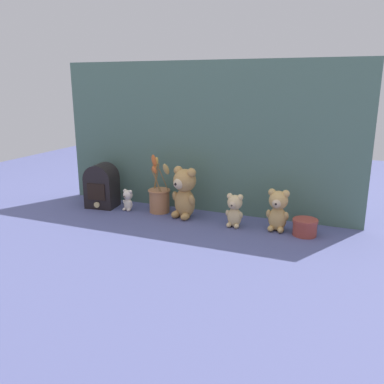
# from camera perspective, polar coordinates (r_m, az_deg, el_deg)

# --- Properties ---
(ground_plane) EXTENTS (4.00, 4.00, 0.00)m
(ground_plane) POSITION_cam_1_polar(r_m,az_deg,el_deg) (1.94, -0.23, -3.91)
(ground_plane) COLOR #4C5184
(backdrop_wall) EXTENTS (1.53, 0.02, 0.74)m
(backdrop_wall) POSITION_cam_1_polar(r_m,az_deg,el_deg) (2.01, 1.63, 7.53)
(backdrop_wall) COLOR #4C6B5B
(backdrop_wall) RESTS_ON ground
(teddy_bear_large) EXTENTS (0.14, 0.13, 0.25)m
(teddy_bear_large) POSITION_cam_1_polar(r_m,az_deg,el_deg) (1.94, -1.09, 0.06)
(teddy_bear_large) COLOR tan
(teddy_bear_large) RESTS_ON ground
(teddy_bear_medium) EXTENTS (0.10, 0.10, 0.19)m
(teddy_bear_medium) POSITION_cam_1_polar(r_m,az_deg,el_deg) (1.81, 11.96, -2.40)
(teddy_bear_medium) COLOR tan
(teddy_bear_medium) RESTS_ON ground
(teddy_bear_small) EXTENTS (0.08, 0.08, 0.15)m
(teddy_bear_small) POSITION_cam_1_polar(r_m,az_deg,el_deg) (1.84, 5.98, -2.48)
(teddy_bear_small) COLOR #DBBC84
(teddy_bear_small) RESTS_ON ground
(teddy_bear_tiny) EXTENTS (0.06, 0.06, 0.11)m
(teddy_bear_tiny) POSITION_cam_1_polar(r_m,az_deg,el_deg) (2.09, -9.00, -1.05)
(teddy_bear_tiny) COLOR beige
(teddy_bear_tiny) RESTS_ON ground
(flower_vase) EXTENTS (0.14, 0.14, 0.30)m
(flower_vase) POSITION_cam_1_polar(r_m,az_deg,el_deg) (2.04, -4.61, -0.66)
(flower_vase) COLOR #AD7047
(flower_vase) RESTS_ON ground
(vintage_radio) EXTENTS (0.16, 0.14, 0.23)m
(vintage_radio) POSITION_cam_1_polar(r_m,az_deg,el_deg) (2.17, -12.55, 0.91)
(vintage_radio) COLOR black
(vintage_radio) RESTS_ON ground
(decorative_tin_tall) EXTENTS (0.11, 0.11, 0.07)m
(decorative_tin_tall) POSITION_cam_1_polar(r_m,az_deg,el_deg) (1.80, 15.55, -4.82)
(decorative_tin_tall) COLOR #993D33
(decorative_tin_tall) RESTS_ON ground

